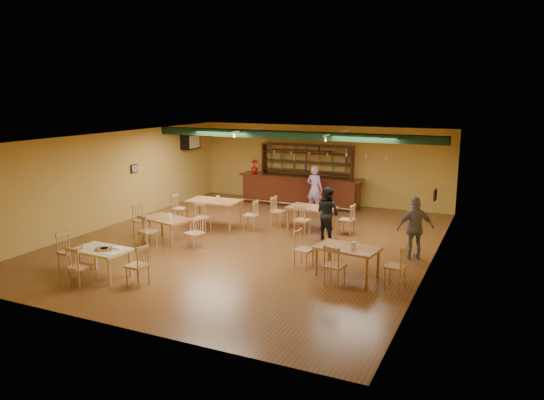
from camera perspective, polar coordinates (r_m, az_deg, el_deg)
The scene contains 23 objects.
floor at distance 15.09m, azimuth -2.27°, elevation -4.58°, with size 12.00×12.00×0.00m, color #533617.
ceiling_beam at distance 17.08m, azimuth 1.96°, elevation 7.14°, with size 10.00×0.30×0.25m, color black.
track_rail_left at distance 18.38m, azimuth -2.53°, elevation 7.69°, with size 0.05×2.50×0.05m, color silver.
track_rail_right at distance 17.15m, azimuth 7.10°, elevation 7.32°, with size 0.05×2.50×0.05m, color silver.
ac_unit at distance 20.63m, azimuth -8.95°, elevation 6.36°, with size 0.34×0.70×0.48m, color silver.
picture_left at distance 18.26m, azimuth -14.90°, elevation 3.36°, with size 0.04×0.34×0.28m, color black.
picture_right at distance 13.72m, azimuth 17.50°, elevation 0.53°, with size 0.04×0.34×0.28m, color black.
bar_counter at distance 19.75m, azimuth 3.11°, elevation 1.01°, with size 4.78×0.85×1.13m, color #371A0B.
back_bar_hutch at distance 20.23m, azimuth 3.79°, elevation 2.91°, with size 3.70×0.40×2.28m, color #371A0B.
poinsettia at distance 20.40m, azimuth -1.94°, elevation 3.72°, with size 0.29×0.29×0.52m, color #B01011.
dining_table_a at distance 16.86m, azimuth -6.37°, elevation -1.42°, with size 1.67×1.00×0.84m, color #935F34.
dining_table_b at distance 16.33m, azimuth 4.35°, elevation -2.01°, with size 1.46×0.88×0.73m, color #935F34.
dining_table_c at distance 15.28m, azimuth -11.49°, elevation -3.22°, with size 1.42×0.85×0.71m, color #935F34.
dining_table_d at distance 12.35m, azimuth 8.24°, elevation -6.71°, with size 1.42×0.85×0.71m, color #935F34.
near_table at distance 12.81m, azimuth -18.17°, elevation -6.59°, with size 1.28×0.82×0.68m, color beige.
pizza_tray at distance 12.64m, azimuth -17.97°, elevation -5.15°, with size 0.40×0.40×0.01m, color silver.
parmesan_shaker at distance 12.88m, azimuth -20.05°, elevation -4.77°, with size 0.07×0.07×0.11m, color #EAE5C6.
napkin_stack at distance 12.62m, azimuth -16.64°, elevation -5.06°, with size 0.20×0.15×0.03m, color white.
pizza_server at distance 12.58m, azimuth -17.37°, elevation -5.14°, with size 0.32×0.09×0.00m, color silver.
side_plate at distance 12.25m, azimuth -17.12°, elevation -5.64°, with size 0.22×0.22×0.01m, color white.
patron_bar at distance 18.63m, azimuth 4.70°, elevation 1.21°, with size 0.61×0.40×1.69m, color #9552B2.
patron_right_a at distance 15.24m, azimuth 6.13°, elevation -1.43°, with size 0.76×0.59×1.56m, color black.
patron_right_b at distance 13.85m, azimuth 15.46°, elevation -2.99°, with size 0.96×0.40×1.64m, color slate.
Camera 1 is at (6.61, -12.89, 4.25)m, focal length 34.29 mm.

